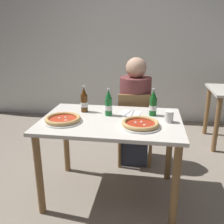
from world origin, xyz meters
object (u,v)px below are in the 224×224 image
object	(u,v)px
diner_seated	(135,114)
beer_bottle_right	(109,104)
chair_behind_table	(135,124)
dining_table_main	(111,132)
pizza_marinara_far	(140,124)
paper_cup	(169,117)
beer_bottle_left	(84,101)
pizza_margherita_near	(63,119)
beer_bottle_center	(153,104)
napkin_with_cutlery	(130,113)

from	to	relation	value
diner_seated	beer_bottle_right	xyz separation A→B (m)	(-0.20, -0.56, 0.27)
chair_behind_table	diner_seated	xyz separation A→B (m)	(-0.01, 0.05, 0.10)
dining_table_main	diner_seated	size ratio (longest dim) A/B	0.99
pizza_marinara_far	paper_cup	size ratio (longest dim) A/B	3.41
beer_bottle_left	pizza_margherita_near	bearing A→B (deg)	-110.71
beer_bottle_center	napkin_with_cutlery	bearing A→B (deg)	174.26
diner_seated	pizza_margherita_near	distance (m)	0.97
paper_cup	beer_bottle_right	bearing A→B (deg)	169.51
diner_seated	napkin_with_cutlery	distance (m)	0.51
diner_seated	beer_bottle_center	xyz separation A→B (m)	(0.19, -0.50, 0.27)
beer_bottle_left	paper_cup	distance (m)	0.78
pizza_marinara_far	beer_bottle_center	distance (m)	0.32
chair_behind_table	beer_bottle_right	size ratio (longest dim) A/B	3.44
pizza_marinara_far	napkin_with_cutlery	world-z (taller)	pizza_marinara_far
chair_behind_table	napkin_with_cutlery	bearing A→B (deg)	79.38
dining_table_main	beer_bottle_right	bearing A→B (deg)	110.78
diner_seated	napkin_with_cutlery	xyz separation A→B (m)	(-0.01, -0.48, 0.17)
pizza_margherita_near	beer_bottle_center	size ratio (longest dim) A/B	1.31
beer_bottle_left	beer_bottle_center	xyz separation A→B (m)	(0.63, -0.01, 0.00)
diner_seated	beer_bottle_left	distance (m)	0.71
beer_bottle_left	beer_bottle_right	bearing A→B (deg)	-15.86
beer_bottle_left	napkin_with_cutlery	bearing A→B (deg)	1.22
beer_bottle_left	paper_cup	world-z (taller)	beer_bottle_left
pizza_marinara_far	napkin_with_cutlery	distance (m)	0.33
diner_seated	dining_table_main	bearing A→B (deg)	-103.96
chair_behind_table	pizza_margherita_near	size ratio (longest dim) A/B	2.63
diner_seated	paper_cup	world-z (taller)	diner_seated
dining_table_main	beer_bottle_center	xyz separation A→B (m)	(0.35, 0.16, 0.22)
pizza_margherita_near	napkin_with_cutlery	size ratio (longest dim) A/B	1.51
dining_table_main	pizza_marinara_far	bearing A→B (deg)	-26.87
diner_seated	beer_bottle_right	bearing A→B (deg)	-110.09
chair_behind_table	beer_bottle_left	size ratio (longest dim) A/B	3.44
chair_behind_table	beer_bottle_center	xyz separation A→B (m)	(0.18, -0.45, 0.37)
beer_bottle_left	napkin_with_cutlery	size ratio (longest dim) A/B	1.15
dining_table_main	beer_bottle_left	xyz separation A→B (m)	(-0.28, 0.17, 0.22)
beer_bottle_left	paper_cup	bearing A→B (deg)	-12.21
pizza_margherita_near	pizza_marinara_far	bearing A→B (deg)	-1.01
chair_behind_table	diner_seated	world-z (taller)	diner_seated
beer_bottle_left	beer_bottle_right	size ratio (longest dim) A/B	1.00
diner_seated	beer_bottle_left	world-z (taller)	diner_seated
diner_seated	chair_behind_table	bearing A→B (deg)	-79.49
chair_behind_table	napkin_with_cutlery	world-z (taller)	chair_behind_table
dining_table_main	napkin_with_cutlery	bearing A→B (deg)	50.33
dining_table_main	pizza_marinara_far	size ratio (longest dim) A/B	3.70
pizza_margherita_near	beer_bottle_center	bearing A→B (deg)	20.59
pizza_marinara_far	napkin_with_cutlery	size ratio (longest dim) A/B	1.51
pizza_margherita_near	beer_bottle_right	bearing A→B (deg)	32.32
pizza_marinara_far	napkin_with_cutlery	xyz separation A→B (m)	(-0.10, 0.31, -0.02)
pizza_margherita_near	beer_bottle_center	xyz separation A→B (m)	(0.74, 0.28, 0.08)
dining_table_main	paper_cup	world-z (taller)	paper_cup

